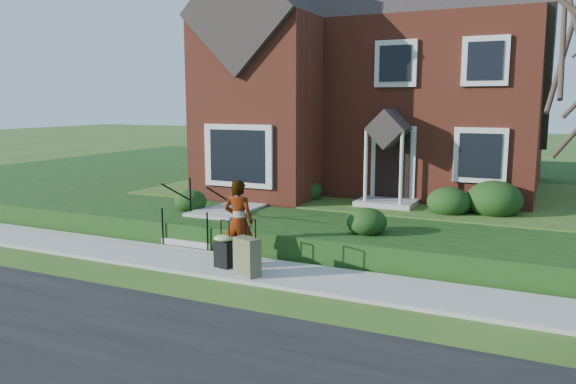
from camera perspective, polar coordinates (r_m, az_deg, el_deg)
The scene contains 11 objects.
ground at distance 11.85m, azimuth -2.84°, elevation -8.22°, with size 120.00×120.00×0.00m, color #2D5119.
street at distance 8.10m, azimuth -20.51°, elevation -17.28°, with size 60.00×6.00×0.01m, color black.
sidewalk at distance 11.83m, azimuth -2.85°, elevation -8.03°, with size 60.00×1.60×0.08m, color #9E9B93.
terrace at distance 21.16m, azimuth 21.27°, elevation -0.28°, with size 44.00×20.00×0.60m, color #12390F.
walkway at distance 17.14m, azimuth -2.39°, elevation -0.62°, with size 1.20×6.00×0.06m, color #9E9B93.
main_house at distance 20.42m, azimuth 9.64°, elevation 13.87°, with size 10.40×10.20×9.40m.
front_steps at distance 14.50m, azimuth -8.17°, elevation -3.12°, with size 1.40×2.02×1.50m.
foundation_shrubs at distance 15.89m, azimuth 6.41°, elevation 0.05°, with size 9.80×4.61×1.01m.
woman at distance 12.15m, azimuth -5.03°, elevation -2.98°, with size 0.66×0.43×1.81m, color #999999.
suitcase_black at distance 11.91m, azimuth -6.58°, elevation -5.80°, with size 0.48×0.42×1.01m.
suitcase_olive at distance 11.34m, azimuth -4.17°, elevation -6.55°, with size 0.61×0.47×1.16m.
Camera 1 is at (5.33, -9.97, 3.53)m, focal length 35.00 mm.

